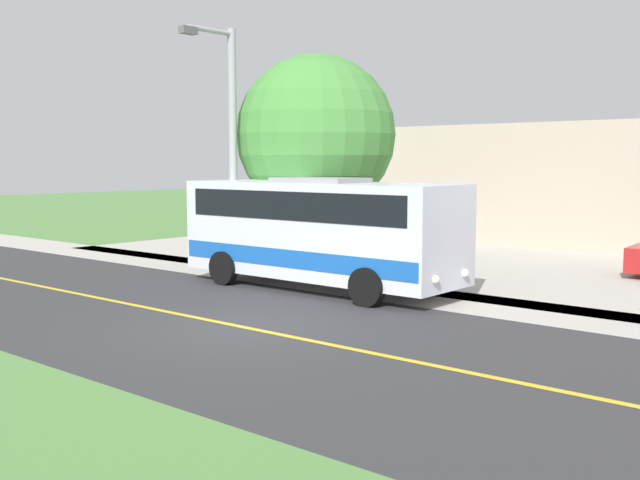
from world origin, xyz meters
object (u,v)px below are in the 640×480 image
object	(u,v)px
street_light_pole	(229,139)
commercial_building	(594,183)
tree_curbside	(316,135)
shuttle_bus_front	(320,228)

from	to	relation	value
street_light_pole	commercial_building	xyz separation A→B (m)	(-16.54, 4.58, -1.56)
tree_curbside	commercial_building	world-z (taller)	tree_curbside
shuttle_bus_front	tree_curbside	xyz separation A→B (m)	(-2.93, -2.62, 2.50)
street_light_pole	tree_curbside	xyz separation A→B (m)	(-2.54, 1.13, 0.15)
shuttle_bus_front	street_light_pole	world-z (taller)	street_light_pole
commercial_building	shuttle_bus_front	bearing A→B (deg)	-2.80
commercial_building	street_light_pole	bearing A→B (deg)	-15.47
tree_curbside	commercial_building	distance (m)	14.52
tree_curbside	street_light_pole	bearing A→B (deg)	-23.94
shuttle_bus_front	tree_curbside	size ratio (longest dim) A/B	1.19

